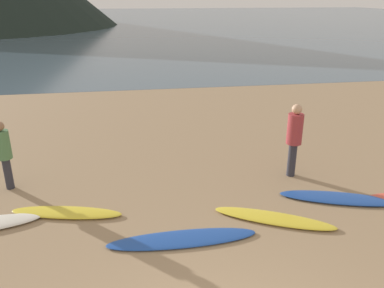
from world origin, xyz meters
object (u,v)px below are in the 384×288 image
at_px(surfboard_5, 274,218).
at_px(person_0, 294,135).
at_px(surfboard_4, 183,239).
at_px(surfboard_3, 66,212).
at_px(surfboard_6, 339,198).
at_px(person_1, 4,150).

height_order(surfboard_5, person_0, person_0).
xyz_separation_m(surfboard_4, surfboard_5, (1.83, 0.37, 0.01)).
bearing_deg(surfboard_5, surfboard_3, -165.22).
bearing_deg(surfboard_3, surfboard_5, 0.90).
bearing_deg(surfboard_3, surfboard_6, 9.79).
bearing_deg(surfboard_5, person_0, 86.10).
distance_m(surfboard_5, person_0, 2.36).
relative_size(surfboard_4, person_1, 1.71).
distance_m(surfboard_3, person_1, 2.13).
distance_m(surfboard_3, person_0, 5.27).
height_order(surfboard_4, surfboard_6, surfboard_6).
relative_size(surfboard_5, person_0, 1.32).
relative_size(person_0, person_1, 1.13).
bearing_deg(surfboard_3, person_0, 23.91).
xyz_separation_m(surfboard_3, person_0, (5.08, 0.97, 1.00)).
bearing_deg(person_0, surfboard_4, 47.44).
height_order(surfboard_3, surfboard_6, surfboard_3).
bearing_deg(person_0, surfboard_6, 123.30).
height_order(surfboard_6, person_1, person_1).
height_order(surfboard_4, person_1, person_1).
xyz_separation_m(surfboard_3, surfboard_4, (2.15, -1.23, -0.01)).
xyz_separation_m(surfboard_6, person_0, (-0.54, 1.30, 1.00)).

